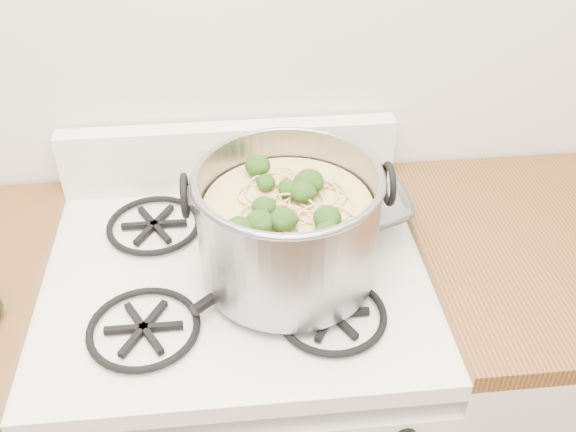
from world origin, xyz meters
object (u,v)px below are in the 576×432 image
(spatula, at_px, (291,244))
(glass_bowl, at_px, (341,213))
(gas_range, at_px, (245,412))
(stock_pot, at_px, (288,228))

(spatula, bearing_deg, glass_bowl, 87.29)
(gas_range, bearing_deg, stock_pot, -17.79)
(glass_bowl, bearing_deg, spatula, -142.16)
(stock_pot, distance_m, spatula, 0.11)
(spatula, height_order, glass_bowl, glass_bowl)
(stock_pot, height_order, spatula, stock_pot)
(gas_range, distance_m, glass_bowl, 0.57)
(stock_pot, bearing_deg, gas_range, 162.21)
(gas_range, bearing_deg, spatula, 14.90)
(stock_pot, distance_m, glass_bowl, 0.22)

